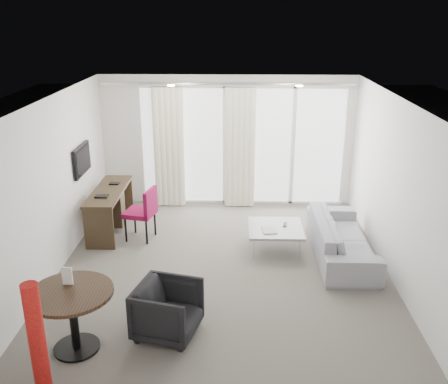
{
  "coord_description": "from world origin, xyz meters",
  "views": [
    {
      "loc": [
        0.21,
        -6.66,
        3.76
      ],
      "look_at": [
        0.0,
        0.6,
        1.1
      ],
      "focal_mm": 40.0,
      "sensor_mm": 36.0,
      "label": 1
    }
  ],
  "objects_px": {
    "desk_chair": "(140,214)",
    "rattan_chair_b": "(306,156)",
    "tub_armchair": "(168,310)",
    "coffee_table": "(275,238)",
    "sofa": "(342,238)",
    "desk": "(110,210)",
    "round_table": "(74,321)",
    "rattan_chair_a": "(269,163)",
    "red_lamp": "(38,344)"
  },
  "relations": [
    {
      "from": "desk",
      "to": "round_table",
      "type": "xyz_separation_m",
      "value": [
        0.4,
        -3.36,
        0.0
      ]
    },
    {
      "from": "desk_chair",
      "to": "tub_armchair",
      "type": "xyz_separation_m",
      "value": [
        0.84,
        -2.71,
        -0.13
      ]
    },
    {
      "from": "round_table",
      "to": "rattan_chair_a",
      "type": "distance_m",
      "value": 6.68
    },
    {
      "from": "desk",
      "to": "sofa",
      "type": "xyz_separation_m",
      "value": [
        3.96,
        -0.88,
        -0.07
      ]
    },
    {
      "from": "desk_chair",
      "to": "coffee_table",
      "type": "relative_size",
      "value": 1.05
    },
    {
      "from": "sofa",
      "to": "red_lamp",
      "type": "bearing_deg",
      "value": 132.02
    },
    {
      "from": "coffee_table",
      "to": "sofa",
      "type": "distance_m",
      "value": 1.07
    },
    {
      "from": "round_table",
      "to": "rattan_chair_a",
      "type": "xyz_separation_m",
      "value": [
        2.59,
        6.16,
        0.07
      ]
    },
    {
      "from": "tub_armchair",
      "to": "rattan_chair_a",
      "type": "xyz_separation_m",
      "value": [
        1.55,
        5.84,
        0.12
      ]
    },
    {
      "from": "desk",
      "to": "desk_chair",
      "type": "relative_size",
      "value": 1.77
    },
    {
      "from": "desk_chair",
      "to": "round_table",
      "type": "height_order",
      "value": "desk_chair"
    },
    {
      "from": "rattan_chair_a",
      "to": "rattan_chair_b",
      "type": "bearing_deg",
      "value": 42.14
    },
    {
      "from": "rattan_chair_a",
      "to": "sofa",
      "type": "bearing_deg",
      "value": -65.75
    },
    {
      "from": "desk",
      "to": "rattan_chair_a",
      "type": "height_order",
      "value": "rattan_chair_a"
    },
    {
      "from": "round_table",
      "to": "tub_armchair",
      "type": "relative_size",
      "value": 1.31
    },
    {
      "from": "desk",
      "to": "rattan_chair_b",
      "type": "height_order",
      "value": "rattan_chair_b"
    },
    {
      "from": "rattan_chair_b",
      "to": "round_table",
      "type": "bearing_deg",
      "value": -98.62
    },
    {
      "from": "rattan_chair_a",
      "to": "coffee_table",
      "type": "bearing_deg",
      "value": -81.78
    },
    {
      "from": "sofa",
      "to": "rattan_chair_b",
      "type": "distance_m",
      "value": 4.29
    },
    {
      "from": "round_table",
      "to": "desk",
      "type": "bearing_deg",
      "value": 96.76
    },
    {
      "from": "red_lamp",
      "to": "desk_chair",
      "type": "bearing_deg",
      "value": 85.86
    },
    {
      "from": "desk_chair",
      "to": "tub_armchair",
      "type": "height_order",
      "value": "desk_chair"
    },
    {
      "from": "round_table",
      "to": "sofa",
      "type": "distance_m",
      "value": 4.34
    },
    {
      "from": "desk_chair",
      "to": "rattan_chair_a",
      "type": "height_order",
      "value": "desk_chair"
    },
    {
      "from": "rattan_chair_a",
      "to": "red_lamp",
      "type": "bearing_deg",
      "value": -101.43
    },
    {
      "from": "tub_armchair",
      "to": "round_table",
      "type": "bearing_deg",
      "value": 121.53
    },
    {
      "from": "tub_armchair",
      "to": "coffee_table",
      "type": "xyz_separation_m",
      "value": [
        1.47,
        2.35,
        -0.14
      ]
    },
    {
      "from": "desk",
      "to": "round_table",
      "type": "distance_m",
      "value": 3.38
    },
    {
      "from": "tub_armchair",
      "to": "coffee_table",
      "type": "height_order",
      "value": "tub_armchair"
    },
    {
      "from": "rattan_chair_a",
      "to": "rattan_chair_b",
      "type": "relative_size",
      "value": 0.99
    },
    {
      "from": "coffee_table",
      "to": "red_lamp",
      "type": "bearing_deg",
      "value": -126.7
    },
    {
      "from": "desk_chair",
      "to": "tub_armchair",
      "type": "relative_size",
      "value": 1.26
    },
    {
      "from": "desk",
      "to": "red_lamp",
      "type": "distance_m",
      "value": 4.18
    },
    {
      "from": "desk",
      "to": "rattan_chair_b",
      "type": "relative_size",
      "value": 1.8
    },
    {
      "from": "desk_chair",
      "to": "rattan_chair_b",
      "type": "relative_size",
      "value": 1.02
    },
    {
      "from": "red_lamp",
      "to": "coffee_table",
      "type": "xyz_separation_m",
      "value": [
        2.59,
        3.47,
        -0.47
      ]
    },
    {
      "from": "round_table",
      "to": "coffee_table",
      "type": "height_order",
      "value": "round_table"
    },
    {
      "from": "sofa",
      "to": "rattan_chair_a",
      "type": "distance_m",
      "value": 3.81
    },
    {
      "from": "desk_chair",
      "to": "coffee_table",
      "type": "height_order",
      "value": "desk_chair"
    },
    {
      "from": "sofa",
      "to": "tub_armchair",
      "type": "bearing_deg",
      "value": 130.6
    },
    {
      "from": "desk_chair",
      "to": "sofa",
      "type": "height_order",
      "value": "desk_chair"
    },
    {
      "from": "desk_chair",
      "to": "sofa",
      "type": "distance_m",
      "value": 3.41
    },
    {
      "from": "red_lamp",
      "to": "rattan_chair_a",
      "type": "bearing_deg",
      "value": 69.03
    },
    {
      "from": "desk",
      "to": "rattan_chair_a",
      "type": "relative_size",
      "value": 1.82
    },
    {
      "from": "sofa",
      "to": "rattan_chair_b",
      "type": "xyz_separation_m",
      "value": [
        -0.03,
        4.28,
        0.14
      ]
    },
    {
      "from": "sofa",
      "to": "coffee_table",
      "type": "bearing_deg",
      "value": 79.42
    },
    {
      "from": "red_lamp",
      "to": "tub_armchair",
      "type": "bearing_deg",
      "value": 44.99
    },
    {
      "from": "desk_chair",
      "to": "round_table",
      "type": "relative_size",
      "value": 0.96
    },
    {
      "from": "round_table",
      "to": "tub_armchair",
      "type": "bearing_deg",
      "value": 17.09
    },
    {
      "from": "desk",
      "to": "red_lamp",
      "type": "xyz_separation_m",
      "value": [
        0.32,
        -4.16,
        0.28
      ]
    }
  ]
}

